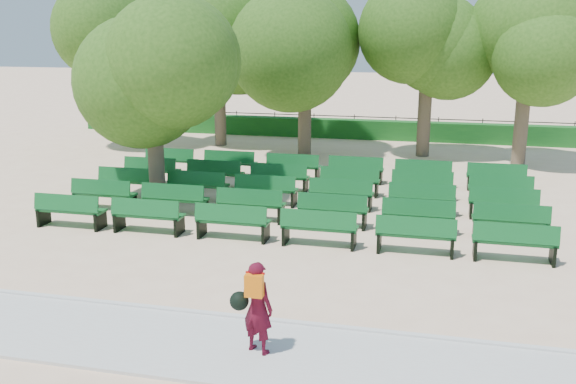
# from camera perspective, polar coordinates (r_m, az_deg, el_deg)

# --- Properties ---
(ground) EXTENTS (120.00, 120.00, 0.00)m
(ground) POSITION_cam_1_polar(r_m,az_deg,el_deg) (18.10, -3.43, -2.35)
(ground) COLOR beige
(paving) EXTENTS (30.00, 2.20, 0.06)m
(paving) POSITION_cam_1_polar(r_m,az_deg,el_deg) (11.69, -14.16, -12.43)
(paving) COLOR silver
(paving) RESTS_ON ground
(curb) EXTENTS (30.00, 0.12, 0.10)m
(curb) POSITION_cam_1_polar(r_m,az_deg,el_deg) (12.61, -11.75, -10.13)
(curb) COLOR silver
(curb) RESTS_ON ground
(hedge) EXTENTS (26.00, 0.70, 0.90)m
(hedge) POSITION_cam_1_polar(r_m,az_deg,el_deg) (31.35, 3.97, 5.67)
(hedge) COLOR #175B1C
(hedge) RESTS_ON ground
(fence) EXTENTS (26.00, 0.10, 1.02)m
(fence) POSITION_cam_1_polar(r_m,az_deg,el_deg) (31.81, 4.08, 4.98)
(fence) COLOR black
(fence) RESTS_ON ground
(tree_line) EXTENTS (21.80, 6.80, 7.04)m
(tree_line) POSITION_cam_1_polar(r_m,az_deg,el_deg) (27.55, 2.58, 3.52)
(tree_line) COLOR #345F19
(tree_line) RESTS_ON ground
(bench_array) EXTENTS (1.89, 0.67, 1.18)m
(bench_array) POSITION_cam_1_polar(r_m,az_deg,el_deg) (19.24, 1.47, -1.01)
(bench_array) COLOR #0F5A24
(bench_array) RESTS_ON ground
(tree_among) EXTENTS (4.30, 4.30, 5.91)m
(tree_among) POSITION_cam_1_polar(r_m,az_deg,el_deg) (19.37, -12.03, 10.37)
(tree_among) COLOR brown
(tree_among) RESTS_ON ground
(person) EXTENTS (0.78, 0.56, 1.56)m
(person) POSITION_cam_1_polar(r_m,az_deg,el_deg) (10.51, -2.87, -10.09)
(person) COLOR #4B0A1B
(person) RESTS_ON ground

